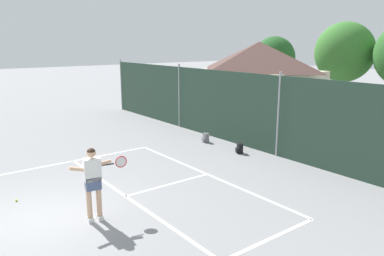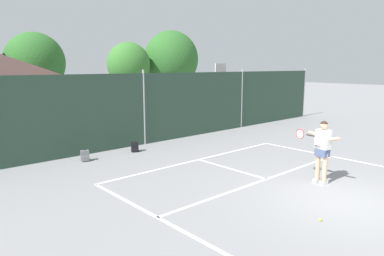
# 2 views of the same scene
# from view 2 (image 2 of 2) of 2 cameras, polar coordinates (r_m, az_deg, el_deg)

# --- Properties ---
(ground_plane) EXTENTS (120.00, 120.00, 0.00)m
(ground_plane) POSITION_cam_2_polar(r_m,az_deg,el_deg) (9.82, 23.98, -11.05)
(ground_plane) COLOR gray
(court_markings) EXTENTS (8.30, 11.10, 0.01)m
(court_markings) POSITION_cam_2_polar(r_m,az_deg,el_deg) (10.07, 20.59, -10.26)
(court_markings) COLOR white
(court_markings) RESTS_ON ground
(chainlink_fence) EXTENTS (26.09, 0.09, 3.24)m
(chainlink_fence) POSITION_cam_2_polar(r_m,az_deg,el_deg) (15.30, -7.84, 3.07)
(chainlink_fence) COLOR #284233
(chainlink_fence) RESTS_ON ground
(basketball_hoop) EXTENTS (0.90, 0.67, 3.55)m
(basketball_hoop) POSITION_cam_2_polar(r_m,az_deg,el_deg) (21.10, 4.59, 7.11)
(basketball_hoop) COLOR #284CB2
(basketball_hoop) RESTS_ON ground
(treeline_backdrop) EXTENTS (25.57, 4.43, 6.45)m
(treeline_backdrop) POSITION_cam_2_polar(r_m,az_deg,el_deg) (26.96, -17.31, 10.26)
(treeline_backdrop) COLOR brown
(treeline_backdrop) RESTS_ON ground
(tennis_player) EXTENTS (0.31, 1.44, 1.85)m
(tennis_player) POSITION_cam_2_polar(r_m,az_deg,el_deg) (10.76, 20.49, -2.82)
(tennis_player) COLOR silver
(tennis_player) RESTS_ON ground
(tennis_ball) EXTENTS (0.07, 0.07, 0.07)m
(tennis_ball) POSITION_cam_2_polar(r_m,az_deg,el_deg) (8.50, 20.22, -13.87)
(tennis_ball) COLOR #CCE033
(tennis_ball) RESTS_ON ground
(backpack_grey) EXTENTS (0.32, 0.30, 0.46)m
(backpack_grey) POSITION_cam_2_polar(r_m,az_deg,el_deg) (13.21, -17.08, -4.40)
(backpack_grey) COLOR slate
(backpack_grey) RESTS_ON ground
(backpack_black) EXTENTS (0.33, 0.33, 0.46)m
(backpack_black) POSITION_cam_2_polar(r_m,az_deg,el_deg) (14.19, -9.32, -3.10)
(backpack_black) COLOR black
(backpack_black) RESTS_ON ground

